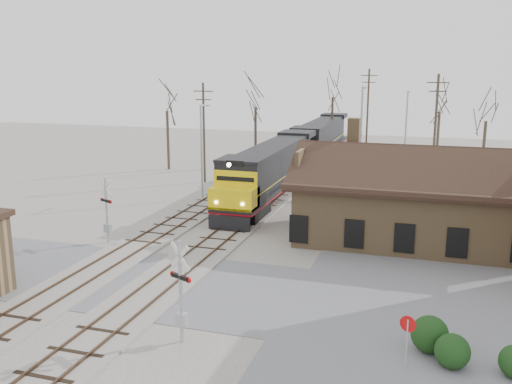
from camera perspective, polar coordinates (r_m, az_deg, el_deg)
ground at (r=31.30m, az=-9.18°, el=-9.04°), size 140.00×140.00×0.00m
road at (r=31.30m, az=-9.18°, el=-9.02°), size 60.00×9.00×0.03m
track_main at (r=44.51m, az=-0.57°, el=-2.22°), size 3.40×90.00×0.24m
track_siding at (r=46.05m, az=-5.90°, el=-1.78°), size 3.40×90.00×0.24m
depot at (r=39.01m, az=15.01°, el=-1.25°), size 15.20×9.31×7.90m
locomotive_lead at (r=49.01m, az=1.38°, el=2.14°), size 3.26×21.85×4.85m
locomotive_trailing at (r=70.30m, az=6.40°, el=5.26°), size 3.26×21.85×4.60m
crossbuck_near at (r=24.30m, az=-7.51°, el=-10.26°), size 1.19×0.61×4.47m
crossbuck_far at (r=38.45m, az=-14.70°, el=-2.01°), size 1.16×0.59×4.36m
do_not_enter_sign at (r=23.06m, az=14.90°, el=-13.39°), size 0.63×0.26×2.19m
hedge_a at (r=24.89m, az=16.98°, el=-13.45°), size 1.53×1.53×1.53m
hedge_b at (r=24.00m, az=19.04°, el=-14.83°), size 1.37×1.37×1.37m
streetlight_a at (r=49.53m, az=-5.41°, el=4.60°), size 0.25×2.04×8.15m
streetlight_b at (r=50.95m, az=10.45°, el=5.54°), size 0.25×2.04×9.66m
streetlight_c at (r=61.68m, az=14.76°, el=6.15°), size 0.25×2.04×8.83m
utility_pole_a at (r=56.26m, az=-5.23°, el=6.08°), size 2.00×0.24×9.76m
utility_pole_b at (r=71.29m, az=11.09°, el=7.78°), size 2.00×0.24×10.99m
utility_pole_c at (r=56.48m, az=17.47°, el=6.04°), size 2.00×0.24×10.64m
tree_a at (r=63.82m, az=-8.92°, el=8.96°), size 4.33×4.33×10.61m
tree_b at (r=65.49m, az=-0.05°, el=9.43°), size 4.48×4.48×10.98m
tree_c at (r=75.82m, az=7.71°, el=10.28°), size 4.87×4.87×11.94m
tree_d at (r=70.58m, az=17.94°, el=8.47°), size 4.06×4.06×9.96m
tree_e at (r=64.09m, az=22.08°, el=7.41°), size 3.82×3.82×9.37m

